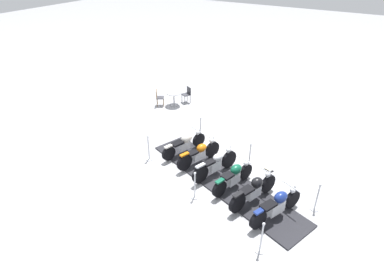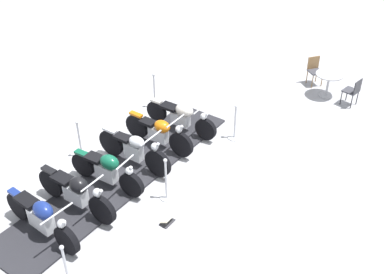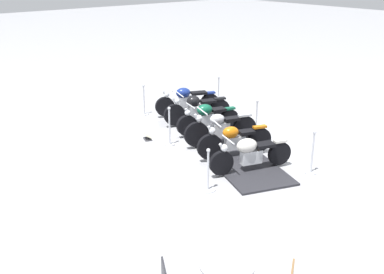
# 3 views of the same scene
# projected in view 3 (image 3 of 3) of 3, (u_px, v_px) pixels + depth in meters

# --- Properties ---
(ground_plane) EXTENTS (80.00, 80.00, 0.00)m
(ground_plane) POSITION_uv_depth(u_px,v_px,m) (214.00, 139.00, 13.49)
(ground_plane) COLOR #B2B2B7
(display_platform) EXTENTS (3.77, 7.06, 0.05)m
(display_platform) POSITION_uv_depth(u_px,v_px,m) (214.00, 138.00, 13.49)
(display_platform) COLOR #28282D
(display_platform) RESTS_ON ground_plane
(motorcycle_navy) EXTENTS (2.10, 1.10, 0.95)m
(motorcycle_navy) POSITION_uv_depth(u_px,v_px,m) (187.00, 100.00, 15.39)
(motorcycle_navy) COLOR black
(motorcycle_navy) RESTS_ON display_platform
(motorcycle_black) EXTENTS (2.15, 0.92, 1.00)m
(motorcycle_black) POSITION_uv_depth(u_px,v_px,m) (197.00, 108.00, 14.56)
(motorcycle_black) COLOR black
(motorcycle_black) RESTS_ON display_platform
(motorcycle_forest) EXTENTS (2.01, 0.79, 0.92)m
(motorcycle_forest) POSITION_uv_depth(u_px,v_px,m) (207.00, 118.00, 13.72)
(motorcycle_forest) COLOR black
(motorcycle_forest) RESTS_ON display_platform
(motorcycle_chrome) EXTENTS (2.11, 0.96, 1.04)m
(motorcycle_chrome) POSITION_uv_depth(u_px,v_px,m) (220.00, 127.00, 12.88)
(motorcycle_chrome) COLOR black
(motorcycle_chrome) RESTS_ON display_platform
(motorcycle_copper) EXTENTS (2.05, 0.93, 1.00)m
(motorcycle_copper) POSITION_uv_depth(u_px,v_px,m) (234.00, 140.00, 12.05)
(motorcycle_copper) COLOR black
(motorcycle_copper) RESTS_ON display_platform
(motorcycle_cream) EXTENTS (2.16, 0.91, 0.90)m
(motorcycle_cream) POSITION_uv_depth(u_px,v_px,m) (250.00, 153.00, 11.20)
(motorcycle_cream) COLOR black
(motorcycle_cream) RESTS_ON display_platform
(stanchion_right_front) EXTENTS (0.30, 0.30, 1.06)m
(stanchion_right_front) POSITION_uv_depth(u_px,v_px,m) (144.00, 104.00, 15.54)
(stanchion_right_front) COLOR silver
(stanchion_right_front) RESTS_ON ground_plane
(stanchion_right_rear) EXTENTS (0.36, 0.36, 1.03)m
(stanchion_right_rear) POSITION_uv_depth(u_px,v_px,m) (208.00, 178.00, 10.35)
(stanchion_right_rear) COLOR silver
(stanchion_right_rear) RESTS_ON ground_plane
(stanchion_left_rear) EXTENTS (0.32, 0.32, 1.12)m
(stanchion_left_rear) POSITION_uv_depth(u_px,v_px,m) (312.00, 159.00, 11.19)
(stanchion_left_rear) COLOR silver
(stanchion_left_rear) RESTS_ON ground_plane
(stanchion_left_mid) EXTENTS (0.30, 0.30, 1.08)m
(stanchion_left_mid) POSITION_uv_depth(u_px,v_px,m) (256.00, 122.00, 13.79)
(stanchion_left_mid) COLOR silver
(stanchion_left_mid) RESTS_ON ground_plane
(stanchion_left_front) EXTENTS (0.28, 0.28, 1.12)m
(stanchion_left_front) POSITION_uv_depth(u_px,v_px,m) (218.00, 95.00, 16.38)
(stanchion_left_front) COLOR silver
(stanchion_left_front) RESTS_ON ground_plane
(stanchion_right_mid) EXTENTS (0.30, 0.30, 1.13)m
(stanchion_right_mid) POSITION_uv_depth(u_px,v_px,m) (170.00, 132.00, 12.92)
(stanchion_right_mid) COLOR silver
(stanchion_right_mid) RESTS_ON ground_plane
(info_placard) EXTENTS (0.30, 0.38, 0.18)m
(info_placard) POSITION_uv_depth(u_px,v_px,m) (147.00, 138.00, 13.43)
(info_placard) COLOR #333338
(info_placard) RESTS_ON ground_plane
(cafe_table) EXTENTS (0.82, 0.82, 0.75)m
(cafe_table) POSITION_uv_depth(u_px,v_px,m) (227.00, 274.00, 6.76)
(cafe_table) COLOR #B7B7BC
(cafe_table) RESTS_ON ground_plane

